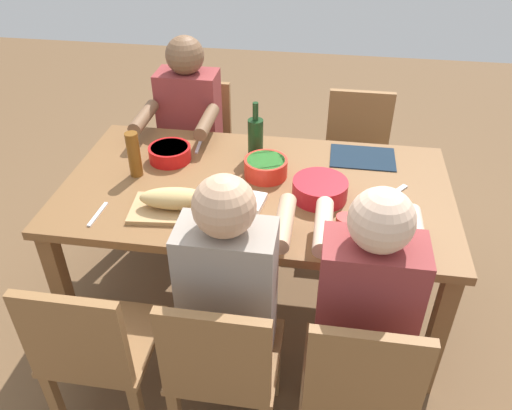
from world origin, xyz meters
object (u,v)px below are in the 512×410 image
(bread_loaf, at_px, (177,199))
(napkin_stack, at_px, (248,201))
(dining_table, at_px, (256,200))
(cutting_board, at_px, (178,209))
(cup_near_right, at_px, (345,224))
(cup_near_center, at_px, (239,217))
(diner_near_right, at_px, (365,302))
(serving_bowl_greens, at_px, (266,167))
(beer_bottle, at_px, (134,155))
(chair_near_center, at_px, (222,365))
(wine_glass, at_px, (379,206))
(chair_far_right, at_px, (356,155))
(wine_bottle, at_px, (256,137))
(chair_near_right, at_px, (359,383))
(chair_near_left, at_px, (94,349))
(serving_bowl_fruit, at_px, (320,188))
(serving_bowl_salad, at_px, (170,152))
(diner_far_left, at_px, (188,126))
(diner_near_center, at_px, (230,287))
(chair_far_left, at_px, (199,143))

(bread_loaf, bearing_deg, napkin_stack, 19.53)
(dining_table, relative_size, bread_loaf, 5.56)
(cutting_board, distance_m, bread_loaf, 0.06)
(cup_near_right, xyz_separation_m, cup_near_center, (-0.43, -0.02, 0.00))
(diner_near_right, xyz_separation_m, serving_bowl_greens, (-0.46, 0.72, 0.09))
(beer_bottle, bearing_deg, chair_near_center, -54.91)
(beer_bottle, distance_m, wine_glass, 1.13)
(chair_far_right, height_order, napkin_stack, chair_far_right)
(serving_bowl_greens, bearing_deg, chair_near_center, -92.08)
(chair_near_center, bearing_deg, napkin_stack, 91.16)
(diner_near_right, distance_m, cutting_board, 0.88)
(diner_near_right, distance_m, bread_loaf, 0.88)
(wine_bottle, bearing_deg, wine_glass, -41.81)
(chair_near_right, relative_size, chair_far_right, 1.00)
(chair_far_right, distance_m, chair_near_left, 1.89)
(napkin_stack, bearing_deg, chair_far_right, 62.28)
(beer_bottle, bearing_deg, serving_bowl_greens, 7.93)
(serving_bowl_fruit, bearing_deg, serving_bowl_salad, 163.63)
(cup_near_center, relative_size, napkin_stack, 0.59)
(dining_table, height_order, serving_bowl_greens, serving_bowl_greens)
(diner_far_left, bearing_deg, diner_near_center, -68.64)
(chair_far_right, distance_m, serving_bowl_salad, 1.18)
(dining_table, relative_size, chair_near_right, 2.09)
(diner_near_right, relative_size, beer_bottle, 5.45)
(serving_bowl_salad, bearing_deg, cup_near_right, -27.78)
(wine_bottle, bearing_deg, dining_table, -80.79)
(napkin_stack, bearing_deg, serving_bowl_salad, 144.65)
(chair_near_right, relative_size, chair_far_left, 1.00)
(chair_far_right, bearing_deg, chair_far_left, 180.00)
(chair_near_right, height_order, diner_near_center, diner_near_center)
(beer_bottle, bearing_deg, dining_table, -0.65)
(chair_far_right, relative_size, chair_near_left, 1.00)
(chair_near_right, bearing_deg, chair_near_left, 180.00)
(dining_table, height_order, beer_bottle, beer_bottle)
(chair_far_right, relative_size, chair_far_left, 1.00)
(chair_far_left, height_order, chair_near_left, same)
(beer_bottle, bearing_deg, chair_far_right, 37.08)
(dining_table, bearing_deg, wine_bottle, 99.21)
(wine_glass, bearing_deg, serving_bowl_salad, 157.22)
(napkin_stack, bearing_deg, serving_bowl_greens, 79.08)
(cutting_board, bearing_deg, beer_bottle, 136.95)
(chair_far_right, bearing_deg, diner_near_center, -108.83)
(serving_bowl_fruit, bearing_deg, serving_bowl_greens, 150.97)
(chair_near_right, bearing_deg, serving_bowl_greens, 116.91)
(diner_near_center, xyz_separation_m, beer_bottle, (-0.57, 0.63, 0.15))
(chair_far_right, bearing_deg, wine_glass, -87.82)
(chair_near_left, bearing_deg, cup_near_right, 30.26)
(chair_far_left, distance_m, diner_near_center, 1.53)
(chair_near_left, relative_size, serving_bowl_fruit, 3.48)
(chair_near_center, xyz_separation_m, napkin_stack, (-0.01, 0.66, 0.27))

